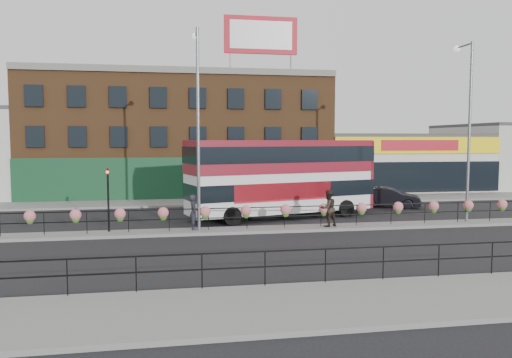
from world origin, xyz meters
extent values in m
plane|color=black|center=(0.00, 0.00, 0.00)|extent=(120.00, 120.00, 0.00)
cube|color=gray|center=(0.00, -12.00, 0.07)|extent=(60.00, 4.00, 0.15)
cube|color=gray|center=(0.00, 12.00, 0.07)|extent=(60.00, 4.00, 0.15)
cube|color=gray|center=(0.00, 0.00, 0.07)|extent=(60.00, 1.60, 0.15)
cube|color=gold|center=(0.00, -9.70, 0.01)|extent=(60.00, 0.10, 0.01)
cube|color=gold|center=(0.00, -9.88, 0.01)|extent=(60.00, 0.10, 0.01)
cube|color=brown|center=(-4.00, 20.00, 5.00)|extent=(25.00, 12.00, 10.00)
cube|color=#3F3F42|center=(-4.00, 20.00, 10.15)|extent=(25.00, 12.00, 0.30)
cube|color=#123D22|center=(-4.00, 13.92, 1.70)|extent=(25.00, 0.25, 3.40)
cube|color=silver|center=(16.00, 20.00, 2.50)|extent=(15.00, 12.00, 5.00)
cube|color=#3F3F42|center=(16.00, 20.00, 5.15)|extent=(15.00, 12.00, 0.30)
cube|color=yellow|center=(16.00, 13.92, 4.30)|extent=(15.00, 0.25, 1.40)
cube|color=#A6131F|center=(16.00, 13.80, 4.30)|extent=(7.00, 0.10, 0.90)
cube|color=black|center=(16.00, 13.92, 1.60)|extent=(15.00, 0.25, 2.60)
cube|color=#A6131F|center=(2.50, 15.00, 13.20)|extent=(6.00, 0.25, 3.00)
cube|color=silver|center=(2.50, 14.86, 13.20)|extent=(5.10, 0.04, 2.25)
cylinder|color=slate|center=(0.00, 15.00, 11.00)|extent=(0.12, 0.12, 1.40)
cylinder|color=slate|center=(5.00, 15.00, 11.00)|extent=(0.12, 0.12, 1.40)
cube|color=black|center=(0.00, 0.00, 1.25)|extent=(30.00, 0.05, 0.05)
cube|color=black|center=(0.00, 0.00, 0.76)|extent=(30.00, 0.05, 0.05)
cylinder|color=black|center=(-13.00, 0.00, 0.70)|extent=(0.04, 0.04, 1.10)
cylinder|color=black|center=(-11.00, 0.00, 0.70)|extent=(0.04, 0.04, 1.10)
cylinder|color=black|center=(-9.00, 0.00, 0.70)|extent=(0.04, 0.04, 1.10)
cylinder|color=black|center=(-7.00, 0.00, 0.70)|extent=(0.04, 0.04, 1.10)
cylinder|color=black|center=(-5.00, 0.00, 0.70)|extent=(0.04, 0.04, 1.10)
cylinder|color=black|center=(-3.00, 0.00, 0.70)|extent=(0.04, 0.04, 1.10)
cylinder|color=black|center=(-1.00, 0.00, 0.70)|extent=(0.04, 0.04, 1.10)
cylinder|color=black|center=(1.00, 0.00, 0.70)|extent=(0.04, 0.04, 1.10)
cylinder|color=black|center=(3.00, 0.00, 0.70)|extent=(0.04, 0.04, 1.10)
cylinder|color=black|center=(5.00, 0.00, 0.70)|extent=(0.04, 0.04, 1.10)
cylinder|color=black|center=(7.00, 0.00, 0.70)|extent=(0.04, 0.04, 1.10)
cylinder|color=black|center=(9.00, 0.00, 0.70)|extent=(0.04, 0.04, 1.10)
cylinder|color=black|center=(11.00, 0.00, 0.70)|extent=(0.04, 0.04, 1.10)
cylinder|color=black|center=(13.00, 0.00, 0.70)|extent=(0.04, 0.04, 1.10)
sphere|color=#C4686C|center=(-11.63, 0.00, 1.10)|extent=(0.56, 0.56, 0.56)
sphere|color=#386F1E|center=(-11.63, 0.00, 0.87)|extent=(0.36, 0.36, 0.36)
sphere|color=#C4686C|center=(-9.52, 0.00, 1.10)|extent=(0.56, 0.56, 0.56)
sphere|color=#386F1E|center=(-9.52, 0.00, 0.87)|extent=(0.36, 0.36, 0.36)
sphere|color=#C4686C|center=(-7.40, 0.00, 1.10)|extent=(0.56, 0.56, 0.56)
sphere|color=#386F1E|center=(-7.40, 0.00, 0.87)|extent=(0.36, 0.36, 0.36)
sphere|color=#C4686C|center=(-5.29, 0.00, 1.10)|extent=(0.56, 0.56, 0.56)
sphere|color=#386F1E|center=(-5.29, 0.00, 0.87)|extent=(0.36, 0.36, 0.36)
sphere|color=#C4686C|center=(-3.17, 0.00, 1.10)|extent=(0.56, 0.56, 0.56)
sphere|color=#386F1E|center=(-3.17, 0.00, 0.87)|extent=(0.36, 0.36, 0.36)
sphere|color=#C4686C|center=(-1.06, 0.00, 1.10)|extent=(0.56, 0.56, 0.56)
sphere|color=#386F1E|center=(-1.06, 0.00, 0.87)|extent=(0.36, 0.36, 0.36)
sphere|color=#C4686C|center=(1.06, 0.00, 1.10)|extent=(0.56, 0.56, 0.56)
sphere|color=#386F1E|center=(1.06, 0.00, 0.87)|extent=(0.36, 0.36, 0.36)
sphere|color=#C4686C|center=(3.17, 0.00, 1.10)|extent=(0.56, 0.56, 0.56)
sphere|color=#386F1E|center=(3.17, 0.00, 0.87)|extent=(0.36, 0.36, 0.36)
sphere|color=#C4686C|center=(5.29, 0.00, 1.10)|extent=(0.56, 0.56, 0.56)
sphere|color=#386F1E|center=(5.29, 0.00, 0.87)|extent=(0.36, 0.36, 0.36)
sphere|color=#C4686C|center=(7.40, 0.00, 1.10)|extent=(0.56, 0.56, 0.56)
sphere|color=#386F1E|center=(7.40, 0.00, 0.87)|extent=(0.36, 0.36, 0.36)
sphere|color=#C4686C|center=(9.52, 0.00, 1.10)|extent=(0.56, 0.56, 0.56)
sphere|color=#386F1E|center=(9.52, 0.00, 0.87)|extent=(0.36, 0.36, 0.36)
sphere|color=#C4686C|center=(11.63, 0.00, 1.10)|extent=(0.56, 0.56, 0.56)
sphere|color=#386F1E|center=(11.63, 0.00, 0.87)|extent=(0.36, 0.36, 0.36)
sphere|color=#C4686C|center=(13.75, 0.00, 1.10)|extent=(0.56, 0.56, 0.56)
sphere|color=#386F1E|center=(13.75, 0.00, 0.87)|extent=(0.36, 0.36, 0.36)
cube|color=black|center=(-2.00, -10.10, 1.25)|extent=(20.00, 0.05, 0.05)
cube|color=black|center=(-2.00, -10.10, 0.76)|extent=(20.00, 0.05, 0.05)
cylinder|color=black|center=(-8.00, -10.10, 0.70)|extent=(0.04, 0.04, 1.10)
cylinder|color=black|center=(-6.00, -10.10, 0.70)|extent=(0.04, 0.04, 1.10)
cylinder|color=black|center=(-4.00, -10.10, 0.70)|extent=(0.04, 0.04, 1.10)
cylinder|color=black|center=(-2.00, -10.10, 0.70)|extent=(0.04, 0.04, 1.10)
cylinder|color=black|center=(0.00, -10.10, 0.70)|extent=(0.04, 0.04, 1.10)
cylinder|color=black|center=(2.00, -10.10, 0.70)|extent=(0.04, 0.04, 1.10)
cylinder|color=black|center=(4.00, -10.10, 0.70)|extent=(0.04, 0.04, 1.10)
cylinder|color=black|center=(6.00, -10.10, 0.70)|extent=(0.04, 0.04, 1.10)
cube|color=silver|center=(1.80, 4.15, 2.54)|extent=(11.92, 5.55, 4.23)
cube|color=maroon|center=(1.80, 4.15, 3.75)|extent=(11.99, 5.62, 1.90)
cube|color=black|center=(1.80, 4.15, 1.80)|extent=(12.01, 5.65, 0.95)
cube|color=black|center=(1.80, 4.15, 3.91)|extent=(12.04, 5.67, 0.95)
cube|color=maroon|center=(1.80, 4.15, 4.68)|extent=(11.92, 5.55, 0.13)
cube|color=maroon|center=(7.37, 5.64, 2.54)|extent=(0.89, 2.66, 4.23)
cube|color=#A6131F|center=(1.64, 2.72, 1.74)|extent=(6.14, 1.67, 1.06)
cylinder|color=black|center=(-1.53, 1.90, 0.53)|extent=(1.10, 0.58, 1.06)
cylinder|color=black|center=(-2.22, 4.45, 0.53)|extent=(1.10, 0.58, 1.06)
cylinder|color=black|center=(5.82, 3.86, 0.53)|extent=(1.10, 0.58, 1.06)
cylinder|color=black|center=(5.14, 6.41, 0.53)|extent=(1.10, 0.58, 1.06)
imported|color=black|center=(10.30, 7.40, 0.71)|extent=(4.59, 5.39, 1.42)
imported|color=#21202A|center=(-3.76, 0.19, 1.05)|extent=(0.75, 0.57, 1.80)
imported|color=black|center=(3.38, -0.08, 1.13)|extent=(1.44, 1.36, 1.96)
cylinder|color=slate|center=(-3.49, 0.00, 5.25)|extent=(0.16, 0.16, 10.21)
cylinder|color=slate|center=(-3.49, 0.77, 10.26)|extent=(0.10, 1.53, 0.10)
sphere|color=silver|center=(-3.49, 1.53, 10.21)|extent=(0.37, 0.37, 0.37)
cylinder|color=slate|center=(11.67, 0.20, 5.18)|extent=(0.16, 0.16, 10.06)
cylinder|color=slate|center=(11.67, 0.95, 10.11)|extent=(0.10, 1.51, 0.10)
sphere|color=silver|center=(11.67, 1.71, 10.06)|extent=(0.36, 0.36, 0.36)
cylinder|color=black|center=(-8.00, 0.40, 1.75)|extent=(0.10, 0.10, 3.20)
imported|color=black|center=(-8.00, 0.40, 3.35)|extent=(0.15, 0.18, 0.90)
sphere|color=#FF190C|center=(-8.00, 0.28, 3.17)|extent=(0.14, 0.14, 0.14)
camera|label=1|loc=(-4.97, -25.40, 4.79)|focal=35.00mm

